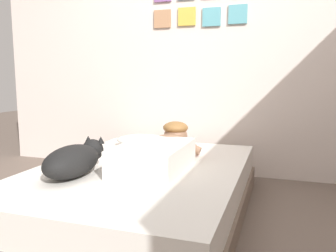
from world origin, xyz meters
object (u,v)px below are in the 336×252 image
(pillow, at_px, (144,141))
(coffee_cup, at_px, (191,149))
(bed, at_px, (141,191))
(dog, at_px, (75,160))
(cell_phone, at_px, (149,161))
(person_lying, at_px, (161,151))

(pillow, height_order, coffee_cup, pillow)
(bed, distance_m, dog, 0.54)
(coffee_cup, bearing_deg, pillow, 164.31)
(bed, height_order, coffee_cup, coffee_cup)
(dog, height_order, cell_phone, dog)
(coffee_cup, relative_size, cell_phone, 0.89)
(pillow, bearing_deg, bed, -69.58)
(coffee_cup, bearing_deg, cell_phone, -123.21)
(pillow, bearing_deg, person_lying, -57.60)
(dog, distance_m, coffee_cup, 1.01)
(person_lying, xyz_separation_m, cell_phone, (-0.12, 0.08, -0.10))
(bed, xyz_separation_m, dog, (-0.31, -0.34, 0.28))
(bed, height_order, dog, dog)
(pillow, bearing_deg, dog, -94.28)
(bed, bearing_deg, pillow, 110.42)
(cell_phone, bearing_deg, pillow, 115.97)
(dog, height_order, coffee_cup, dog)
(pillow, distance_m, coffee_cup, 0.49)
(coffee_cup, height_order, cell_phone, coffee_cup)
(bed, distance_m, coffee_cup, 0.60)
(person_lying, xyz_separation_m, dog, (-0.43, -0.41, -0.00))
(pillow, distance_m, cell_phone, 0.54)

